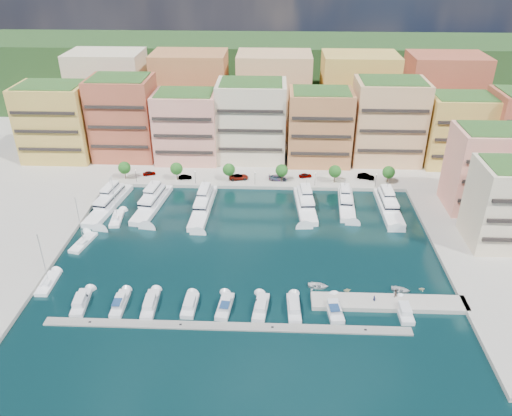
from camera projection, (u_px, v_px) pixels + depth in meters
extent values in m
plane|color=black|center=(250.00, 244.00, 123.58)|extent=(400.00, 400.00, 0.00)
cube|color=#9E998E|center=(259.00, 149.00, 177.81)|extent=(220.00, 64.00, 2.00)
cube|color=#1A3917|center=(263.00, 108.00, 219.79)|extent=(240.00, 40.00, 58.00)
cube|color=gray|center=(226.00, 327.00, 97.45)|extent=(72.00, 2.20, 0.35)
cube|color=#9E998E|center=(389.00, 305.00, 103.27)|extent=(32.00, 5.00, 2.00)
cube|color=gold|center=(56.00, 123.00, 163.37)|extent=(22.00, 16.00, 24.00)
cube|color=black|center=(46.00, 132.00, 156.16)|extent=(20.24, 0.50, 0.90)
cube|color=#2F5321|center=(49.00, 85.00, 157.38)|extent=(19.36, 14.08, 0.80)
cube|color=#B7543D|center=(124.00, 119.00, 163.86)|extent=(20.00, 16.00, 26.00)
cube|color=black|center=(117.00, 127.00, 156.64)|extent=(18.40, 0.50, 0.90)
cube|color=#2F5321|center=(119.00, 78.00, 157.38)|extent=(17.60, 14.08, 0.80)
cube|color=#EEA385|center=(187.00, 127.00, 162.33)|extent=(20.00, 15.00, 22.00)
cube|color=black|center=(183.00, 136.00, 155.55)|extent=(18.40, 0.50, 0.90)
cube|color=#2F5321|center=(184.00, 93.00, 156.82)|extent=(17.60, 13.20, 0.80)
cube|color=beige|center=(251.00, 122.00, 162.61)|extent=(22.00, 16.00, 25.00)
cube|color=black|center=(250.00, 131.00, 155.39)|extent=(20.24, 0.50, 0.90)
cube|color=#2F5321|center=(251.00, 83.00, 156.37)|extent=(19.36, 14.08, 0.80)
cube|color=#C57F4A|center=(319.00, 128.00, 160.56)|extent=(20.00, 15.00, 23.00)
cube|color=black|center=(321.00, 136.00, 153.78)|extent=(18.40, 0.50, 0.90)
cube|color=#2F5321|center=(322.00, 91.00, 154.80)|extent=(17.60, 13.20, 0.80)
cube|color=tan|center=(388.00, 122.00, 160.80)|extent=(22.00, 16.00, 26.00)
cube|color=black|center=(393.00, 131.00, 153.58)|extent=(20.24, 0.50, 0.90)
cube|color=#2F5321|center=(393.00, 81.00, 154.32)|extent=(19.36, 14.08, 0.80)
cube|color=gold|center=(457.00, 131.00, 159.23)|extent=(20.00, 15.00, 22.00)
cube|color=black|center=(465.00, 140.00, 152.45)|extent=(18.40, 0.50, 0.90)
cube|color=#2F5321|center=(465.00, 96.00, 153.72)|extent=(17.60, 13.20, 0.80)
cube|color=#EEA385|center=(485.00, 170.00, 133.06)|extent=(18.00, 14.00, 22.00)
cube|color=black|center=(495.00, 182.00, 126.72)|extent=(16.56, 0.50, 0.90)
cube|color=#2F5321|center=(495.00, 130.00, 127.55)|extent=(15.84, 12.32, 0.80)
cube|color=beige|center=(511.00, 206.00, 117.80)|extent=(18.00, 14.00, 20.00)
cube|color=beige|center=(110.00, 94.00, 182.52)|extent=(26.00, 18.00, 30.00)
cube|color=#C57F4A|center=(191.00, 94.00, 181.46)|extent=(26.00, 18.00, 30.00)
cube|color=tan|center=(274.00, 95.00, 180.39)|extent=(26.00, 18.00, 30.00)
cube|color=gold|center=(357.00, 96.00, 179.32)|extent=(26.00, 18.00, 30.00)
cube|color=#B7543D|center=(441.00, 97.00, 178.25)|extent=(26.00, 18.00, 30.00)
cylinder|color=#473323|center=(125.00, 175.00, 153.09)|extent=(0.24, 0.24, 3.00)
sphere|color=#164D19|center=(124.00, 168.00, 152.01)|extent=(3.80, 3.80, 3.80)
cylinder|color=#473323|center=(177.00, 175.00, 152.53)|extent=(0.24, 0.24, 3.00)
sphere|color=#164D19|center=(176.00, 169.00, 151.44)|extent=(3.80, 3.80, 3.80)
cylinder|color=#473323|center=(229.00, 176.00, 151.96)|extent=(0.24, 0.24, 3.00)
sphere|color=#164D19|center=(229.00, 170.00, 150.87)|extent=(3.80, 3.80, 3.80)
cylinder|color=#473323|center=(282.00, 177.00, 151.39)|extent=(0.24, 0.24, 3.00)
sphere|color=#164D19|center=(282.00, 170.00, 150.30)|extent=(3.80, 3.80, 3.80)
cylinder|color=#473323|center=(334.00, 178.00, 150.82)|extent=(0.24, 0.24, 3.00)
sphere|color=#164D19|center=(335.00, 171.00, 149.73)|extent=(3.80, 3.80, 3.80)
cylinder|color=#473323|center=(388.00, 179.00, 150.25)|extent=(0.24, 0.24, 3.00)
sphere|color=#164D19|center=(389.00, 172.00, 149.16)|extent=(3.80, 3.80, 3.80)
cylinder|color=black|center=(136.00, 176.00, 150.70)|extent=(0.10, 0.10, 4.00)
sphere|color=#FFF2CC|center=(135.00, 170.00, 149.71)|extent=(0.30, 0.30, 0.30)
cylinder|color=black|center=(195.00, 177.00, 150.06)|extent=(0.10, 0.10, 4.00)
sphere|color=#FFF2CC|center=(195.00, 171.00, 149.07)|extent=(0.30, 0.30, 0.30)
cylinder|color=black|center=(255.00, 179.00, 149.42)|extent=(0.10, 0.10, 4.00)
sphere|color=#FFF2CC|center=(255.00, 172.00, 148.43)|extent=(0.30, 0.30, 0.30)
cylinder|color=black|center=(315.00, 180.00, 148.78)|extent=(0.10, 0.10, 4.00)
sphere|color=#FFF2CC|center=(316.00, 173.00, 147.79)|extent=(0.30, 0.30, 0.30)
cylinder|color=black|center=(376.00, 181.00, 148.14)|extent=(0.10, 0.10, 4.00)
sphere|color=#FFF2CC|center=(377.00, 174.00, 147.15)|extent=(0.30, 0.30, 0.30)
cube|color=white|center=(109.00, 206.00, 139.76)|extent=(7.79, 24.28, 2.30)
cube|color=white|center=(111.00, 196.00, 140.86)|extent=(5.45, 13.53, 1.80)
cube|color=black|center=(111.00, 196.00, 140.86)|extent=(5.52, 13.60, 0.55)
cube|color=white|center=(112.00, 188.00, 141.76)|extent=(3.63, 7.48, 1.40)
cylinder|color=#B2B2B7|center=(112.00, 181.00, 142.24)|extent=(0.14, 0.14, 1.80)
cube|color=white|center=(152.00, 206.00, 139.95)|extent=(7.67, 22.90, 2.30)
cube|color=white|center=(153.00, 196.00, 140.93)|extent=(5.48, 12.77, 1.80)
cube|color=black|center=(153.00, 196.00, 140.93)|extent=(5.55, 12.83, 0.55)
cube|color=white|center=(154.00, 188.00, 141.73)|extent=(3.70, 7.06, 1.40)
cylinder|color=#B2B2B7|center=(155.00, 181.00, 142.13)|extent=(0.14, 0.14, 1.80)
cube|color=black|center=(152.00, 207.00, 140.17)|extent=(7.73, 22.96, 0.35)
cube|color=white|center=(203.00, 209.00, 138.57)|extent=(5.28, 24.62, 2.30)
cube|color=white|center=(204.00, 198.00, 139.71)|extent=(4.06, 13.59, 1.80)
cube|color=black|center=(204.00, 198.00, 139.71)|extent=(4.12, 13.65, 0.55)
cube|color=white|center=(205.00, 190.00, 140.65)|extent=(2.87, 7.44, 1.40)
cylinder|color=#B2B2B7|center=(205.00, 182.00, 141.16)|extent=(0.14, 0.14, 1.80)
cube|color=white|center=(305.00, 207.00, 139.29)|extent=(6.07, 20.78, 2.30)
cube|color=white|center=(305.00, 197.00, 140.09)|extent=(4.57, 11.52, 1.80)
cube|color=black|center=(305.00, 197.00, 140.09)|extent=(4.64, 11.58, 0.55)
cube|color=white|center=(305.00, 190.00, 140.76)|extent=(3.19, 6.33, 1.40)
cylinder|color=#B2B2B7|center=(305.00, 183.00, 141.06)|extent=(0.14, 0.14, 1.80)
cube|color=black|center=(305.00, 209.00, 139.51)|extent=(6.13, 20.83, 0.35)
cube|color=white|center=(346.00, 206.00, 139.91)|extent=(5.21, 18.37, 2.30)
cube|color=white|center=(346.00, 197.00, 140.51)|extent=(3.95, 10.17, 1.80)
cube|color=black|center=(346.00, 197.00, 140.51)|extent=(4.02, 10.24, 0.55)
cube|color=white|center=(346.00, 189.00, 141.00)|extent=(2.77, 5.59, 1.40)
cylinder|color=#B2B2B7|center=(346.00, 182.00, 141.18)|extent=(0.14, 0.14, 1.80)
cube|color=white|center=(388.00, 209.00, 138.25)|extent=(4.93, 21.05, 2.30)
cube|color=white|center=(388.00, 199.00, 139.10)|extent=(3.98, 11.59, 1.80)
cube|color=black|center=(388.00, 199.00, 139.10)|extent=(4.04, 11.65, 0.55)
cube|color=white|center=(387.00, 191.00, 139.79)|extent=(2.89, 6.33, 1.40)
cylinder|color=#B2B2B7|center=(387.00, 184.00, 140.12)|extent=(0.14, 0.14, 1.80)
cube|color=silver|center=(81.00, 304.00, 103.23)|extent=(3.45, 8.77, 1.40)
cube|color=silver|center=(80.00, 300.00, 102.23)|extent=(2.44, 4.29, 1.10)
cube|color=black|center=(83.00, 296.00, 103.84)|extent=(1.88, 0.29, 0.55)
cube|color=silver|center=(120.00, 305.00, 102.94)|extent=(2.56, 8.61, 1.40)
cube|color=silver|center=(119.00, 301.00, 101.93)|extent=(1.95, 4.15, 1.10)
cube|color=black|center=(121.00, 297.00, 103.55)|extent=(1.73, 0.13, 0.55)
cube|color=navy|center=(117.00, 302.00, 100.67)|extent=(1.73, 2.60, 0.12)
cube|color=silver|center=(150.00, 305.00, 102.71)|extent=(2.85, 9.16, 1.40)
cube|color=silver|center=(149.00, 302.00, 101.69)|extent=(2.13, 4.42, 1.10)
cube|color=black|center=(151.00, 297.00, 103.40)|extent=(1.83, 0.16, 0.55)
cube|color=silver|center=(190.00, 306.00, 102.42)|extent=(2.87, 7.47, 1.40)
cube|color=silver|center=(189.00, 303.00, 101.47)|extent=(2.17, 3.61, 1.10)
cube|color=black|center=(190.00, 299.00, 102.88)|extent=(1.91, 0.16, 0.55)
cube|color=silver|center=(225.00, 307.00, 102.17)|extent=(3.42, 8.26, 1.40)
cube|color=silver|center=(224.00, 304.00, 101.19)|extent=(2.41, 4.05, 1.10)
cube|color=black|center=(225.00, 300.00, 102.71)|extent=(1.86, 0.30, 0.55)
cube|color=navy|center=(224.00, 305.00, 99.98)|extent=(2.05, 2.59, 0.12)
cube|color=silver|center=(261.00, 308.00, 101.90)|extent=(3.49, 8.59, 1.40)
cube|color=silver|center=(261.00, 305.00, 100.91)|extent=(2.44, 4.21, 1.10)
cube|color=black|center=(261.00, 300.00, 102.49)|extent=(1.85, 0.31, 0.55)
cube|color=silver|center=(294.00, 309.00, 101.66)|extent=(2.90, 8.69, 1.40)
cube|color=silver|center=(294.00, 306.00, 100.66)|extent=(2.16, 4.20, 1.10)
cube|color=black|center=(294.00, 301.00, 102.28)|extent=(1.84, 0.18, 0.55)
cube|color=silver|center=(334.00, 310.00, 101.37)|extent=(3.65, 8.32, 1.40)
cube|color=silver|center=(335.00, 307.00, 100.39)|extent=(2.59, 4.08, 1.10)
cube|color=black|center=(334.00, 302.00, 101.92)|extent=(2.03, 0.31, 0.55)
cube|color=navy|center=(335.00, 308.00, 99.18)|extent=(2.21, 2.62, 0.12)
cube|color=silver|center=(404.00, 312.00, 100.87)|extent=(2.76, 7.65, 1.40)
cube|color=silver|center=(405.00, 308.00, 99.91)|extent=(2.12, 3.69, 1.10)
cube|color=black|center=(403.00, 304.00, 101.36)|extent=(1.91, 0.13, 0.55)
cube|color=white|center=(48.00, 284.00, 109.02)|extent=(2.95, 8.45, 1.20)
cube|color=white|center=(46.00, 283.00, 107.85)|extent=(1.72, 2.13, 0.60)
cylinder|color=#B2B2B7|center=(43.00, 258.00, 106.20)|extent=(0.14, 0.14, 12.00)
cylinder|color=#B2B2B7|center=(44.00, 282.00, 107.14)|extent=(0.17, 3.78, 0.10)
cube|color=white|center=(83.00, 243.00, 123.42)|extent=(4.58, 9.59, 1.20)
cube|color=white|center=(82.00, 242.00, 122.17)|extent=(2.11, 2.59, 0.60)
cylinder|color=#B2B2B7|center=(80.00, 219.00, 120.63)|extent=(0.14, 0.14, 12.00)
cylinder|color=#B2B2B7|center=(80.00, 241.00, 121.43)|extent=(0.92, 4.09, 0.10)
cube|color=white|center=(117.00, 219.00, 133.69)|extent=(3.59, 8.97, 1.20)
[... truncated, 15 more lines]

